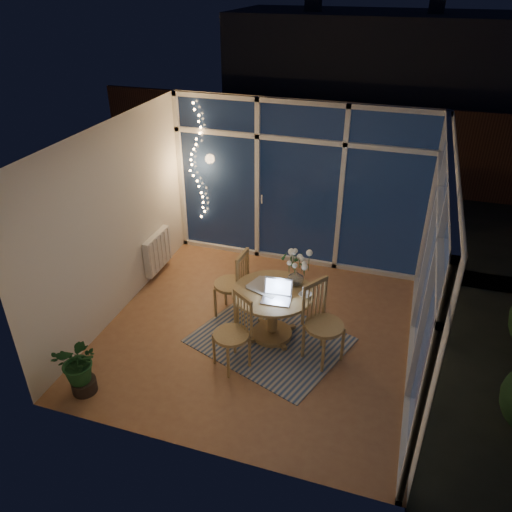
# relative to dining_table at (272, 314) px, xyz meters

# --- Properties ---
(floor) EXTENTS (4.00, 4.00, 0.00)m
(floor) POSITION_rel_dining_table_xyz_m (-0.18, 0.04, -0.35)
(floor) COLOR #8F5B3E
(floor) RESTS_ON ground
(ceiling) EXTENTS (4.00, 4.00, 0.00)m
(ceiling) POSITION_rel_dining_table_xyz_m (-0.18, 0.04, 2.25)
(ceiling) COLOR white
(ceiling) RESTS_ON wall_back
(wall_back) EXTENTS (4.00, 0.04, 2.60)m
(wall_back) POSITION_rel_dining_table_xyz_m (-0.18, 2.04, 0.95)
(wall_back) COLOR silver
(wall_back) RESTS_ON floor
(wall_front) EXTENTS (4.00, 0.04, 2.60)m
(wall_front) POSITION_rel_dining_table_xyz_m (-0.18, -1.96, 0.95)
(wall_front) COLOR silver
(wall_front) RESTS_ON floor
(wall_left) EXTENTS (0.04, 4.00, 2.60)m
(wall_left) POSITION_rel_dining_table_xyz_m (-2.18, 0.04, 0.95)
(wall_left) COLOR silver
(wall_left) RESTS_ON floor
(wall_right) EXTENTS (0.04, 4.00, 2.60)m
(wall_right) POSITION_rel_dining_table_xyz_m (1.82, 0.04, 0.95)
(wall_right) COLOR silver
(wall_right) RESTS_ON floor
(window_wall_back) EXTENTS (4.00, 0.10, 2.60)m
(window_wall_back) POSITION_rel_dining_table_xyz_m (-0.18, 2.00, 0.95)
(window_wall_back) COLOR silver
(window_wall_back) RESTS_ON floor
(window_wall_right) EXTENTS (0.10, 4.00, 2.60)m
(window_wall_right) POSITION_rel_dining_table_xyz_m (1.78, 0.04, 0.95)
(window_wall_right) COLOR silver
(window_wall_right) RESTS_ON floor
(radiator) EXTENTS (0.10, 0.70, 0.58)m
(radiator) POSITION_rel_dining_table_xyz_m (-2.12, 0.94, 0.05)
(radiator) COLOR silver
(radiator) RESTS_ON wall_left
(fairy_lights) EXTENTS (0.24, 0.10, 1.85)m
(fairy_lights) POSITION_rel_dining_table_xyz_m (-1.83, 1.92, 1.17)
(fairy_lights) COLOR #FFB666
(fairy_lights) RESTS_ON window_wall_back
(garden_patio) EXTENTS (12.00, 6.00, 0.10)m
(garden_patio) POSITION_rel_dining_table_xyz_m (0.32, 5.04, -0.41)
(garden_patio) COLOR black
(garden_patio) RESTS_ON ground
(garden_fence) EXTENTS (11.00, 0.08, 1.80)m
(garden_fence) POSITION_rel_dining_table_xyz_m (-0.18, 5.54, 0.55)
(garden_fence) COLOR #382014
(garden_fence) RESTS_ON ground
(neighbour_roof) EXTENTS (7.00, 3.00, 2.20)m
(neighbour_roof) POSITION_rel_dining_table_xyz_m (0.12, 8.54, 1.85)
(neighbour_roof) COLOR #2F3238
(neighbour_roof) RESTS_ON ground
(garden_shrubs) EXTENTS (0.90, 0.90, 0.90)m
(garden_shrubs) POSITION_rel_dining_table_xyz_m (-0.98, 3.44, 0.10)
(garden_shrubs) COLOR #1A3116
(garden_shrubs) RESTS_ON ground
(rug) EXTENTS (2.19, 1.97, 0.01)m
(rug) POSITION_rel_dining_table_xyz_m (-0.00, -0.10, -0.35)
(rug) COLOR #BCB098
(rug) RESTS_ON floor
(dining_table) EXTENTS (1.32, 1.32, 0.70)m
(dining_table) POSITION_rel_dining_table_xyz_m (0.00, 0.00, 0.00)
(dining_table) COLOR olive
(dining_table) RESTS_ON floor
(chair_left) EXTENTS (0.51, 0.51, 1.01)m
(chair_left) POSITION_rel_dining_table_xyz_m (-0.68, 0.30, 0.16)
(chair_left) COLOR olive
(chair_left) RESTS_ON floor
(chair_right) EXTENTS (0.68, 0.68, 1.06)m
(chair_right) POSITION_rel_dining_table_xyz_m (0.71, -0.23, 0.18)
(chair_right) COLOR olive
(chair_right) RESTS_ON floor
(chair_front) EXTENTS (0.63, 0.63, 0.97)m
(chair_front) POSITION_rel_dining_table_xyz_m (-0.31, -0.68, 0.13)
(chair_front) COLOR olive
(chair_front) RESTS_ON floor
(laptop) EXTENTS (0.37, 0.32, 0.26)m
(laptop) POSITION_rel_dining_table_xyz_m (0.09, -0.18, 0.48)
(laptop) COLOR silver
(laptop) RESTS_ON dining_table
(flower_vase) EXTENTS (0.26, 0.26, 0.21)m
(flower_vase) POSITION_rel_dining_table_xyz_m (0.23, 0.24, 0.46)
(flower_vase) COLOR white
(flower_vase) RESTS_ON dining_table
(bowl) EXTENTS (0.19, 0.19, 0.04)m
(bowl) POSITION_rel_dining_table_xyz_m (0.41, 0.02, 0.37)
(bowl) COLOR white
(bowl) RESTS_ON dining_table
(newspapers) EXTENTS (0.48, 0.42, 0.02)m
(newspapers) POSITION_rel_dining_table_xyz_m (-0.09, 0.06, 0.36)
(newspapers) COLOR beige
(newspapers) RESTS_ON dining_table
(phone) EXTENTS (0.13, 0.09, 0.01)m
(phone) POSITION_rel_dining_table_xyz_m (0.02, -0.14, 0.36)
(phone) COLOR black
(phone) RESTS_ON dining_table
(potted_plant) EXTENTS (0.57, 0.50, 0.76)m
(potted_plant) POSITION_rel_dining_table_xyz_m (-1.76, -1.60, 0.03)
(potted_plant) COLOR #1B4B23
(potted_plant) RESTS_ON floor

